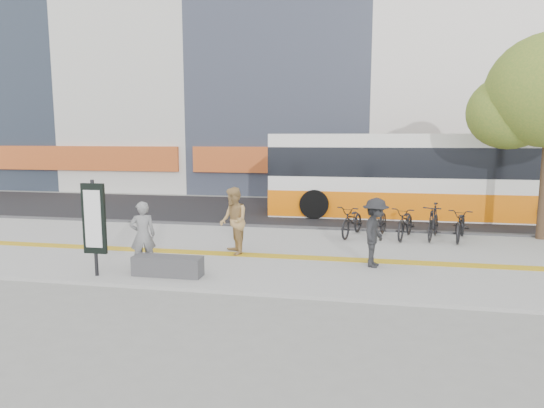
% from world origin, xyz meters
% --- Properties ---
extents(ground, '(120.00, 120.00, 0.00)m').
position_xyz_m(ground, '(0.00, 0.00, 0.00)').
color(ground, gray).
rests_on(ground, ground).
extents(sidewalk, '(40.00, 7.00, 0.08)m').
position_xyz_m(sidewalk, '(0.00, 1.50, 0.04)').
color(sidewalk, gray).
rests_on(sidewalk, ground).
extents(tactile_strip, '(40.00, 0.45, 0.01)m').
position_xyz_m(tactile_strip, '(0.00, 1.00, 0.09)').
color(tactile_strip, gold).
rests_on(tactile_strip, sidewalk).
extents(street, '(40.00, 8.00, 0.06)m').
position_xyz_m(street, '(0.00, 9.00, 0.03)').
color(street, black).
rests_on(street, ground).
extents(curb, '(40.00, 0.25, 0.14)m').
position_xyz_m(curb, '(0.00, 5.00, 0.07)').
color(curb, '#39393B').
rests_on(curb, ground).
extents(bench, '(1.60, 0.45, 0.45)m').
position_xyz_m(bench, '(-2.60, -1.20, 0.30)').
color(bench, '#39393B').
rests_on(bench, sidewalk).
extents(signboard, '(0.55, 0.10, 2.20)m').
position_xyz_m(signboard, '(-4.20, -1.51, 1.37)').
color(signboard, black).
rests_on(signboard, sidewalk).
extents(bus, '(12.32, 2.92, 3.28)m').
position_xyz_m(bus, '(4.20, 8.50, 1.60)').
color(bus, white).
rests_on(bus, street).
extents(bicycle_row, '(4.45, 2.01, 1.11)m').
position_xyz_m(bicycle_row, '(3.07, 4.00, 0.60)').
color(bicycle_row, black).
rests_on(bicycle_row, sidewalk).
extents(seated_woman, '(0.71, 0.64, 1.64)m').
position_xyz_m(seated_woman, '(-3.40, -0.77, 0.90)').
color(seated_woman, black).
rests_on(seated_woman, sidewalk).
extents(pedestrian_tan, '(1.03, 1.10, 1.81)m').
position_xyz_m(pedestrian_tan, '(-1.67, 1.05, 0.99)').
color(pedestrian_tan, tan).
rests_on(pedestrian_tan, sidewalk).
extents(pedestrian_dark, '(0.86, 1.21, 1.69)m').
position_xyz_m(pedestrian_dark, '(2.05, 0.47, 0.93)').
color(pedestrian_dark, black).
rests_on(pedestrian_dark, sidewalk).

